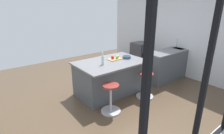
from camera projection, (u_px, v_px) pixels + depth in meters
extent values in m
plane|color=brown|center=(104.00, 91.00, 4.92)|extent=(7.28, 7.28, 0.00)
cube|color=black|center=(206.00, 75.00, 2.04)|extent=(0.05, 0.06, 2.46)
cube|color=black|center=(145.00, 104.00, 1.44)|extent=(0.05, 0.06, 2.46)
cube|color=silver|center=(170.00, 30.00, 6.05)|extent=(0.12, 5.59, 2.91)
cube|color=#4C5156|center=(174.00, 63.00, 5.82)|extent=(2.28, 0.60, 0.89)
cube|color=slate|center=(175.00, 50.00, 5.67)|extent=(2.28, 0.60, 0.03)
cube|color=#38383D|center=(180.00, 50.00, 5.85)|extent=(0.44, 0.36, 0.12)
cylinder|color=#B7B7BC|center=(177.00, 43.00, 5.89)|extent=(0.02, 0.02, 0.28)
cube|color=#38383D|center=(140.00, 54.00, 6.93)|extent=(0.60, 0.60, 0.89)
cube|color=black|center=(146.00, 57.00, 6.72)|extent=(0.44, 0.01, 0.32)
cube|color=#4C5156|center=(110.00, 78.00, 4.73)|extent=(1.70, 0.98, 0.84)
cube|color=slate|center=(111.00, 62.00, 4.54)|extent=(1.76, 1.18, 0.04)
cylinder|color=#B7B7BC|center=(145.00, 96.00, 4.60)|extent=(0.44, 0.44, 0.03)
cylinder|color=#B7B7BC|center=(145.00, 86.00, 4.50)|extent=(0.05, 0.05, 0.60)
cylinder|color=maroon|center=(146.00, 74.00, 4.40)|extent=(0.36, 0.36, 0.04)
cylinder|color=#B7B7BC|center=(111.00, 111.00, 3.97)|extent=(0.44, 0.44, 0.03)
cylinder|color=#B7B7BC|center=(111.00, 99.00, 3.87)|extent=(0.05, 0.05, 0.60)
cylinder|color=maroon|center=(111.00, 86.00, 3.76)|extent=(0.36, 0.36, 0.04)
cube|color=tan|center=(115.00, 59.00, 4.72)|extent=(0.36, 0.24, 0.02)
sphere|color=#609E2D|center=(117.00, 57.00, 4.70)|extent=(0.07, 0.07, 0.07)
sphere|color=red|center=(113.00, 57.00, 4.68)|extent=(0.08, 0.08, 0.08)
sphere|color=gold|center=(118.00, 56.00, 4.79)|extent=(0.08, 0.08, 0.08)
cylinder|color=silver|center=(103.00, 60.00, 4.26)|extent=(0.06, 0.06, 0.22)
cylinder|color=silver|center=(103.00, 54.00, 4.21)|extent=(0.03, 0.03, 0.08)
cylinder|color=#B7B7BC|center=(102.00, 52.00, 4.20)|extent=(0.03, 0.03, 0.02)
cylinder|color=#334C6B|center=(127.00, 57.00, 4.81)|extent=(0.22, 0.22, 0.07)
cylinder|color=#192635|center=(127.00, 57.00, 4.80)|extent=(0.18, 0.18, 0.04)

